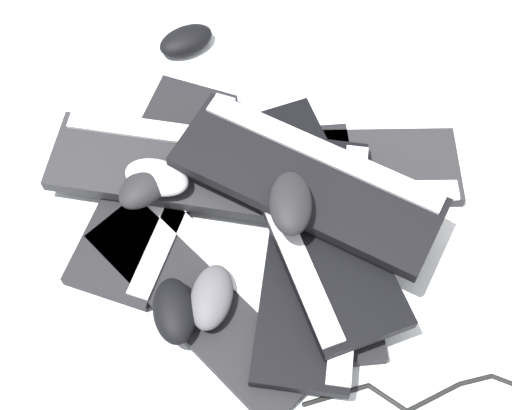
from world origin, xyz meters
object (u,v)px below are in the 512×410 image
object	(u,v)px
keyboard_7	(308,181)
mouse_6	(147,184)
keyboard_4	(315,256)
keyboard_6	(178,166)
keyboard_3	(157,185)
mouse_5	(291,203)
mouse_0	(186,40)
mouse_3	(174,311)
keyboard_2	(335,170)
mouse_4	(157,177)
keyboard_5	(313,219)
keyboard_0	(208,296)
keyboard_1	(319,238)
mouse_1	(211,297)

from	to	relation	value
keyboard_7	mouse_6	size ratio (longest dim) A/B	4.09
keyboard_4	keyboard_6	distance (m)	0.29
keyboard_3	keyboard_6	world-z (taller)	keyboard_6
keyboard_7	mouse_5	size ratio (longest dim) A/B	4.09
mouse_0	mouse_3	xyz separation A→B (m)	(0.48, 0.31, 0.03)
keyboard_3	keyboard_7	world-z (taller)	keyboard_7
keyboard_3	mouse_0	distance (m)	0.32
keyboard_2	keyboard_7	bearing A→B (deg)	-4.89
mouse_3	mouse_4	size ratio (longest dim) A/B	1.00
keyboard_5	mouse_6	size ratio (longest dim) A/B	4.00
mouse_0	mouse_5	world-z (taller)	mouse_5
keyboard_4	mouse_5	bearing A→B (deg)	-104.54
keyboard_0	keyboard_1	xyz separation A→B (m)	(-0.19, 0.10, 0.00)
mouse_0	mouse_3	distance (m)	0.57
keyboard_2	keyboard_4	xyz separation A→B (m)	(0.18, 0.06, 0.03)
keyboard_3	mouse_1	distance (m)	0.25
keyboard_2	mouse_0	distance (m)	0.40
keyboard_3	mouse_6	bearing A→B (deg)	22.00
keyboard_0	keyboard_5	world-z (taller)	keyboard_5
keyboard_2	keyboard_5	bearing A→B (deg)	11.78
keyboard_0	keyboard_1	bearing A→B (deg)	151.55
keyboard_0	keyboard_7	size ratio (longest dim) A/B	1.03
mouse_3	mouse_5	size ratio (longest dim) A/B	1.00
keyboard_2	keyboard_6	bearing A→B (deg)	-55.73
keyboard_6	mouse_6	bearing A→B (deg)	-5.15
mouse_4	keyboard_7	bearing A→B (deg)	12.22
keyboard_0	keyboard_5	size ratio (longest dim) A/B	1.05
keyboard_7	keyboard_5	bearing A→B (deg)	41.06
mouse_0	mouse_6	xyz separation A→B (m)	(0.33, 0.16, 0.06)
mouse_6	mouse_5	bearing A→B (deg)	-63.53
keyboard_0	keyboard_4	world-z (taller)	keyboard_4
keyboard_6	mouse_1	world-z (taller)	mouse_1
keyboard_1	mouse_4	xyz separation A→B (m)	(0.08, -0.27, 0.07)
keyboard_6	mouse_4	bearing A→B (deg)	-0.80
keyboard_4	mouse_1	size ratio (longest dim) A/B	4.21
keyboard_7	keyboard_4	bearing A→B (deg)	38.56
keyboard_0	keyboard_2	size ratio (longest dim) A/B	1.03
mouse_5	keyboard_3	bearing A→B (deg)	64.44
mouse_1	keyboard_1	bearing A→B (deg)	134.95
keyboard_1	keyboard_2	distance (m)	0.14
keyboard_3	mouse_4	bearing A→B (deg)	52.36
mouse_0	mouse_6	world-z (taller)	mouse_6
keyboard_4	mouse_5	distance (m)	0.11
keyboard_3	mouse_0	world-z (taller)	mouse_0
keyboard_5	keyboard_1	bearing A→B (deg)	98.10
keyboard_2	mouse_5	size ratio (longest dim) A/B	4.09
keyboard_4	keyboard_6	world-z (taller)	same
keyboard_0	keyboard_6	size ratio (longest dim) A/B	1.00
keyboard_0	keyboard_2	xyz separation A→B (m)	(-0.32, 0.06, 0.00)
keyboard_3	mouse_4	xyz separation A→B (m)	(0.02, 0.02, 0.07)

